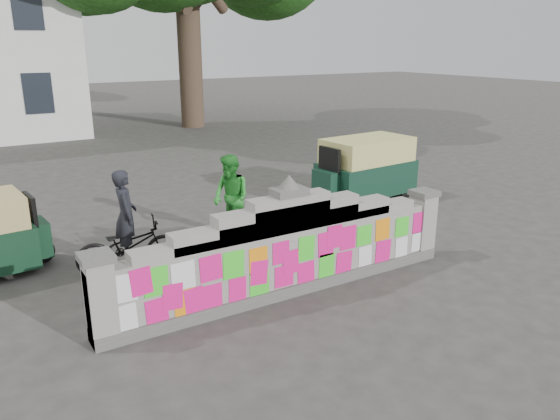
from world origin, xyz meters
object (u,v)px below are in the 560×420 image
(cyclist_bike, at_px, (128,246))
(rickshaw_right, at_px, (364,168))
(cyclist_rider, at_px, (127,228))
(pedestrian, at_px, (231,197))

(cyclist_bike, relative_size, rickshaw_right, 0.62)
(cyclist_bike, height_order, cyclist_rider, cyclist_rider)
(cyclist_rider, relative_size, rickshaw_right, 0.55)
(rickshaw_right, bearing_deg, cyclist_rider, 8.03)
(cyclist_bike, distance_m, cyclist_rider, 0.33)
(cyclist_bike, relative_size, pedestrian, 1.03)
(cyclist_rider, bearing_deg, cyclist_bike, 0.00)
(cyclist_bike, bearing_deg, rickshaw_right, -67.93)
(pedestrian, bearing_deg, rickshaw_right, 90.96)
(cyclist_bike, relative_size, cyclist_rider, 1.12)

